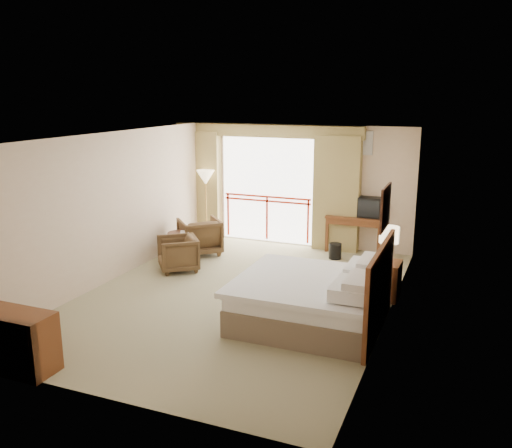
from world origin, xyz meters
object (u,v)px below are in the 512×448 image
at_px(dresser, 11,341).
at_px(nightstand, 386,280).
at_px(tv, 370,207).
at_px(table_lamp, 389,235).
at_px(desk, 356,223).
at_px(armchair_far, 200,253).
at_px(side_table, 181,241).
at_px(armchair_near, 179,270).
at_px(wastebasket, 335,251).
at_px(floor_lamp, 206,180).
at_px(bed, 314,299).

bearing_deg(dresser, nightstand, 45.53).
bearing_deg(tv, table_lamp, -55.96).
xyz_separation_m(desk, armchair_far, (-3.04, -1.49, -0.62)).
xyz_separation_m(desk, side_table, (-3.21, -2.02, -0.23)).
bearing_deg(table_lamp, armchair_near, -178.93).
bearing_deg(wastebasket, floor_lamp, 173.25).
bearing_deg(armchair_far, desk, 163.07).
distance_m(nightstand, table_lamp, 0.77).
bearing_deg(side_table, dresser, -86.00).
height_order(armchair_near, dresser, dresser).
relative_size(tv, armchair_near, 0.65).
bearing_deg(side_table, floor_lamp, 98.28).
bearing_deg(desk, tv, -9.67).
bearing_deg(nightstand, armchair_near, -178.48).
xyz_separation_m(desk, armchair_near, (-2.91, -2.65, -0.62)).
bearing_deg(floor_lamp, table_lamp, -25.89).
xyz_separation_m(table_lamp, armchair_far, (-4.11, 1.09, -1.08)).
bearing_deg(tv, bed, -74.20).
bearing_deg(floor_lamp, side_table, -81.72).
bearing_deg(tv, floor_lamp, -158.20).
height_order(nightstand, side_table, nightstand).
height_order(bed, dresser, bed).
bearing_deg(tv, dresser, -98.23).
distance_m(table_lamp, desk, 2.82).
bearing_deg(side_table, tv, 29.16).
height_order(armchair_far, armchair_near, armchair_far).
height_order(desk, dresser, desk).
bearing_deg(armchair_far, armchair_near, 53.58).
xyz_separation_m(nightstand, side_table, (-4.28, 0.60, 0.08)).
distance_m(armchair_far, dresser, 5.34).
bearing_deg(floor_lamp, bed, -45.01).
distance_m(armchair_near, floor_lamp, 2.72).
relative_size(bed, tv, 4.41).
distance_m(tv, side_table, 4.06).
height_order(desk, tv, tv).
relative_size(bed, table_lamp, 3.68).
bearing_deg(floor_lamp, nightstand, -26.40).
height_order(nightstand, desk, desk).
distance_m(nightstand, tv, 2.76).
bearing_deg(armchair_near, side_table, 166.54).
height_order(nightstand, wastebasket, nightstand).
xyz_separation_m(wastebasket, dresser, (-2.61, -6.05, 0.22)).
relative_size(desk, floor_lamp, 0.74).
relative_size(nightstand, dresser, 0.55).
relative_size(wastebasket, floor_lamp, 0.20).
bearing_deg(tv, armchair_far, -139.98).
xyz_separation_m(tv, armchair_far, (-3.34, -1.42, -1.01)).
bearing_deg(desk, armchair_far, -152.29).
xyz_separation_m(wastebasket, side_table, (-2.95, -1.26, 0.23)).
relative_size(side_table, dresser, 0.50).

